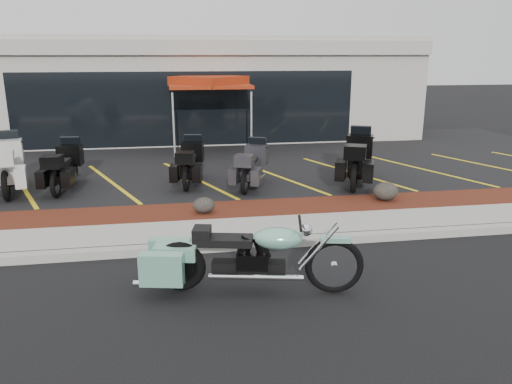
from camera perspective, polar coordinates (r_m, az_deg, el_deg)
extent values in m
plane|color=black|center=(8.20, -4.75, -9.00)|extent=(90.00, 90.00, 0.00)
cube|color=gray|center=(8.99, -5.26, -6.20)|extent=(24.00, 0.25, 0.15)
cube|color=gray|center=(9.64, -5.58, -4.68)|extent=(24.00, 1.20, 0.15)
cube|color=#361B0C|center=(10.78, -6.04, -2.47)|extent=(24.00, 1.20, 0.16)
cube|color=black|center=(16.00, -7.28, 3.44)|extent=(26.00, 9.60, 0.15)
cube|color=gray|center=(21.99, -8.18, 11.75)|extent=(18.00, 8.00, 4.00)
cube|color=black|center=(18.06, -7.76, 9.38)|extent=(12.00, 0.06, 2.60)
cube|color=gray|center=(17.94, -8.01, 16.05)|extent=(18.00, 0.30, 0.50)
ellipsoid|color=black|center=(10.53, -5.99, -1.51)|extent=(0.47, 0.39, 0.33)
ellipsoid|color=black|center=(11.74, 14.58, 0.08)|extent=(0.59, 0.49, 0.42)
cone|color=#FE3F08|center=(15.20, -8.69, 3.81)|extent=(0.44, 0.44, 0.40)
cylinder|color=silver|center=(16.80, -10.67, 7.71)|extent=(0.06, 0.06, 2.07)
cylinder|color=silver|center=(16.02, -2.24, 7.59)|extent=(0.06, 0.06, 2.07)
cylinder|color=silver|center=(19.13, -7.84, 8.76)|extent=(0.06, 0.06, 2.07)
cylinder|color=silver|center=(18.45, -0.36, 8.66)|extent=(0.06, 0.06, 2.07)
cube|color=maroon|center=(17.45, -5.38, 12.04)|extent=(3.48, 3.48, 0.11)
cube|color=maroon|center=(17.44, -5.39, 12.54)|extent=(2.61, 2.61, 0.31)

